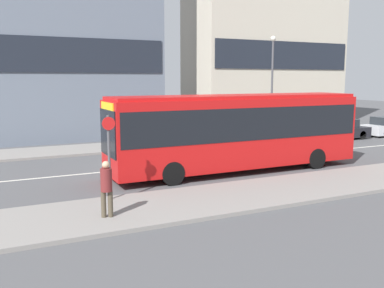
% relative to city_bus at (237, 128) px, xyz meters
% --- Properties ---
extents(ground_plane, '(120.00, 120.00, 0.00)m').
position_rel_city_bus_xyz_m(ground_plane, '(-3.34, 2.47, -1.99)').
color(ground_plane, '#4F4F51').
extents(sidewalk_near, '(44.00, 3.50, 0.13)m').
position_rel_city_bus_xyz_m(sidewalk_near, '(-3.34, -3.78, -1.93)').
color(sidewalk_near, gray).
rests_on(sidewalk_near, ground_plane).
extents(sidewalk_far, '(44.00, 3.50, 0.13)m').
position_rel_city_bus_xyz_m(sidewalk_far, '(-3.34, 8.72, -1.93)').
color(sidewalk_far, gray).
rests_on(sidewalk_far, ground_plane).
extents(lane_centerline, '(41.80, 0.16, 0.01)m').
position_rel_city_bus_xyz_m(lane_centerline, '(-3.34, 2.47, -1.99)').
color(lane_centerline, silver).
rests_on(lane_centerline, ground_plane).
extents(city_bus, '(11.85, 2.50, 3.48)m').
position_rel_city_bus_xyz_m(city_bus, '(0.00, 0.00, 0.00)').
color(city_bus, red).
rests_on(city_bus, ground_plane).
extents(parked_car_0, '(4.12, 1.86, 1.41)m').
position_rel_city_bus_xyz_m(parked_car_0, '(11.96, 5.84, -1.33)').
color(parked_car_0, black).
rests_on(parked_car_0, ground_plane).
extents(pedestrian_near_stop, '(0.34, 0.34, 1.69)m').
position_rel_city_bus_xyz_m(pedestrian_near_stop, '(-7.10, -4.25, -0.90)').
color(pedestrian_near_stop, '#4C4233').
rests_on(pedestrian_near_stop, sidewalk_near).
extents(bus_stop_sign, '(0.44, 0.12, 2.87)m').
position_rel_city_bus_xyz_m(bus_stop_sign, '(-6.53, -2.45, -0.20)').
color(bus_stop_sign, '#4C4C51').
rests_on(bus_stop_sign, sidewalk_near).
extents(street_lamp, '(0.36, 0.36, 6.86)m').
position_rel_city_bus_xyz_m(street_lamp, '(7.36, 7.51, 2.33)').
color(street_lamp, '#4C4C51').
rests_on(street_lamp, sidewalk_far).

